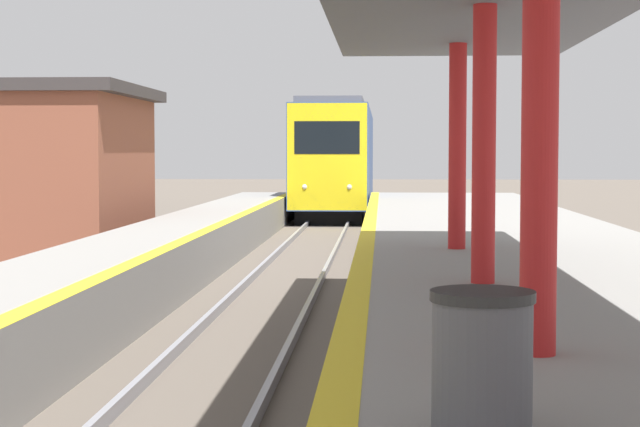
{
  "coord_description": "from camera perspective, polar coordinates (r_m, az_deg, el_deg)",
  "views": [
    {
      "loc": [
        1.94,
        -1.95,
        2.63
      ],
      "look_at": [
        0.57,
        21.34,
        1.28
      ],
      "focal_mm": 60.0,
      "sensor_mm": 36.0,
      "label": 1
    }
  ],
  "objects": [
    {
      "name": "train",
      "position": [
        46.23,
        0.96,
        2.95
      ],
      "size": [
        2.85,
        18.4,
        4.6
      ],
      "color": "black",
      "rests_on": "ground"
    },
    {
      "name": "trash_bin",
      "position": [
        6.2,
        8.64,
        -7.79
      ],
      "size": [
        0.6,
        0.6,
        0.81
      ],
      "color": "#4C4C51",
      "rests_on": "platform_right"
    }
  ]
}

